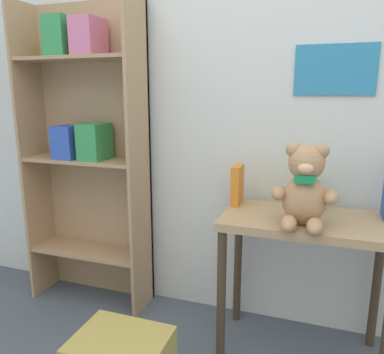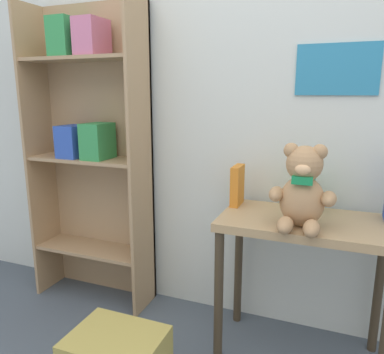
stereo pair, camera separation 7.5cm
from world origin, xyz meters
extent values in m
cube|color=silver|center=(0.00, 1.45, 1.25)|extent=(4.80, 0.06, 2.50)
cube|color=teal|center=(0.41, 1.41, 1.29)|extent=(0.35, 0.01, 0.22)
cube|color=tan|center=(-1.17, 1.28, 0.83)|extent=(0.02, 0.24, 1.66)
cube|color=tan|center=(-0.51, 1.28, 0.83)|extent=(0.02, 0.24, 1.66)
cube|color=tan|center=(-0.84, 1.39, 0.83)|extent=(0.68, 0.02, 1.66)
cube|color=tan|center=(-0.84, 1.28, 0.30)|extent=(0.65, 0.22, 0.02)
cube|color=tan|center=(-0.84, 1.28, 0.83)|extent=(0.65, 0.22, 0.02)
cube|color=tan|center=(-0.84, 1.28, 1.36)|extent=(0.65, 0.22, 0.02)
cube|color=#33934C|center=(-0.92, 1.27, 1.47)|extent=(0.12, 0.17, 0.20)
cube|color=#D17093|center=(-0.76, 1.27, 1.46)|extent=(0.12, 0.17, 0.18)
cube|color=#2D51B7|center=(-0.92, 1.27, 0.93)|extent=(0.12, 0.17, 0.18)
cube|color=#33934C|center=(-0.76, 1.27, 0.93)|extent=(0.12, 0.17, 0.19)
cube|color=tan|center=(0.34, 1.17, 0.65)|extent=(0.72, 0.40, 0.04)
cylinder|color=#3E3121|center=(0.01, 1.00, 0.31)|extent=(0.04, 0.04, 0.63)
cylinder|color=#3E3121|center=(0.01, 1.34, 0.31)|extent=(0.04, 0.04, 0.63)
cylinder|color=#3E3121|center=(0.67, 1.34, 0.31)|extent=(0.04, 0.04, 0.63)
ellipsoid|color=tan|center=(0.33, 1.08, 0.77)|extent=(0.17, 0.13, 0.21)
sphere|color=tan|center=(0.33, 1.08, 0.92)|extent=(0.14, 0.14, 0.14)
sphere|color=tan|center=(0.27, 1.08, 0.97)|extent=(0.06, 0.06, 0.06)
sphere|color=tan|center=(0.38, 1.08, 0.97)|extent=(0.06, 0.06, 0.06)
ellipsoid|color=#F4BB82|center=(0.33, 1.02, 0.91)|extent=(0.06, 0.04, 0.04)
ellipsoid|color=tan|center=(0.23, 1.06, 0.79)|extent=(0.06, 0.11, 0.06)
ellipsoid|color=tan|center=(0.43, 1.06, 0.79)|extent=(0.06, 0.11, 0.06)
ellipsoid|color=tan|center=(0.28, 0.98, 0.70)|extent=(0.06, 0.12, 0.06)
ellipsoid|color=tan|center=(0.38, 0.98, 0.70)|extent=(0.06, 0.12, 0.06)
cube|color=#198E4C|center=(0.33, 1.02, 0.87)|extent=(0.08, 0.02, 0.03)
cube|color=orange|center=(0.01, 1.27, 0.76)|extent=(0.04, 0.13, 0.19)
cube|color=#33934C|center=(0.34, 1.30, 0.76)|extent=(0.04, 0.13, 0.19)
camera|label=1|loc=(0.37, -0.44, 1.19)|focal=35.00mm
camera|label=2|loc=(0.44, -0.41, 1.19)|focal=35.00mm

